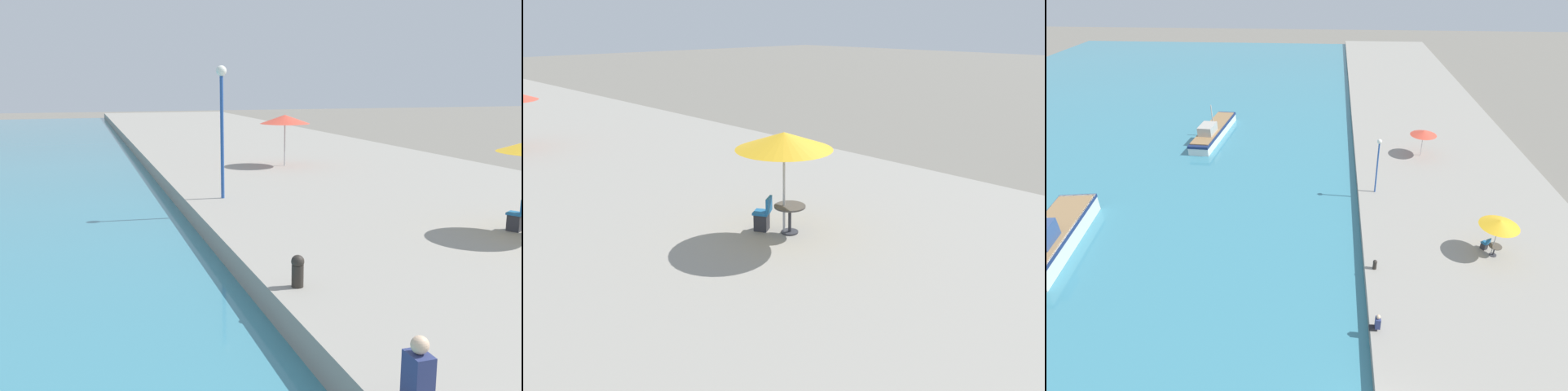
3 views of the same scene
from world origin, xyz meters
The scene contains 3 objects.
cafe_umbrella_pink centered at (8.14, 12.55, 3.07)m, with size 2.41×2.41×2.62m.
cafe_table centered at (8.23, 12.43, 1.20)m, with size 0.80×0.80×0.74m.
cafe_chair_left centered at (7.85, 13.05, 1.00)m, with size 0.56×0.57×0.91m.
Camera 2 is at (-0.23, 3.86, 5.82)m, focal length 35.00 mm.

